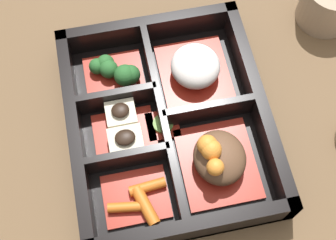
{
  "coord_description": "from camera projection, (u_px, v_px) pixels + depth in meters",
  "views": [
    {
      "loc": [
        0.23,
        -0.05,
        0.53
      ],
      "look_at": [
        0.0,
        0.0,
        0.03
      ],
      "focal_mm": 50.0,
      "sensor_mm": 36.0,
      "label": 1
    }
  ],
  "objects": [
    {
      "name": "ground_plane",
      "position": [
        168.0,
        128.0,
        0.58
      ],
      "size": [
        3.0,
        3.0,
        0.0
      ],
      "primitive_type": "plane",
      "color": "brown"
    },
    {
      "name": "bento_base",
      "position": [
        168.0,
        127.0,
        0.57
      ],
      "size": [
        0.27,
        0.23,
        0.01
      ],
      "color": "black",
      "rests_on": "ground_plane"
    },
    {
      "name": "bento_rim",
      "position": [
        166.0,
        121.0,
        0.55
      ],
      "size": [
        0.27,
        0.23,
        0.05
      ],
      "color": "black",
      "rests_on": "ground_plane"
    },
    {
      "name": "bowl_rice",
      "position": [
        195.0,
        68.0,
        0.58
      ],
      "size": [
        0.1,
        0.09,
        0.04
      ],
      "color": "maroon",
      "rests_on": "bento_base"
    },
    {
      "name": "bowl_stew",
      "position": [
        218.0,
        158.0,
        0.53
      ],
      "size": [
        0.1,
        0.09,
        0.06
      ],
      "color": "maroon",
      "rests_on": "bento_base"
    },
    {
      "name": "bowl_greens",
      "position": [
        116.0,
        72.0,
        0.58
      ],
      "size": [
        0.06,
        0.07,
        0.03
      ],
      "color": "maroon",
      "rests_on": "bento_base"
    },
    {
      "name": "bowl_tofu",
      "position": [
        124.0,
        131.0,
        0.55
      ],
      "size": [
        0.07,
        0.07,
        0.04
      ],
      "color": "maroon",
      "rests_on": "bento_base"
    },
    {
      "name": "bowl_carrots",
      "position": [
        138.0,
        199.0,
        0.52
      ],
      "size": [
        0.07,
        0.07,
        0.02
      ],
      "color": "maroon",
      "rests_on": "bento_base"
    },
    {
      "name": "bowl_pickles",
      "position": [
        164.0,
        124.0,
        0.56
      ],
      "size": [
        0.04,
        0.04,
        0.01
      ],
      "color": "maroon",
      "rests_on": "bento_base"
    },
    {
      "name": "tea_cup",
      "position": [
        329.0,
        2.0,
        0.62
      ],
      "size": [
        0.07,
        0.07,
        0.06
      ],
      "color": "gray",
      "rests_on": "ground_plane"
    }
  ]
}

